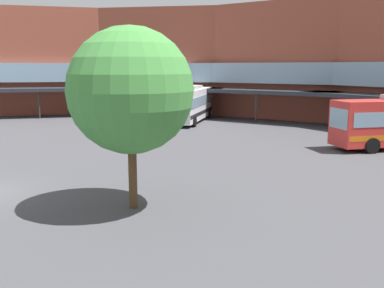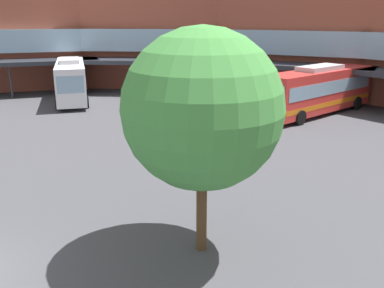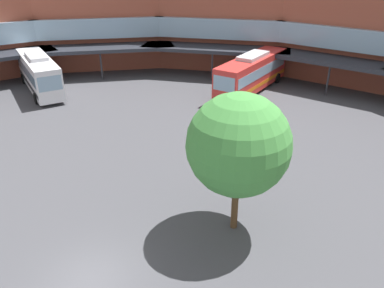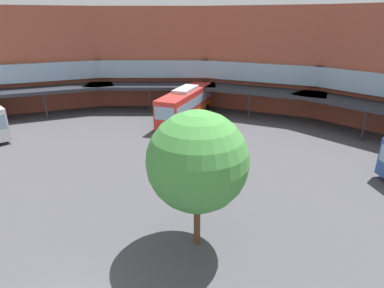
# 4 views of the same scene
# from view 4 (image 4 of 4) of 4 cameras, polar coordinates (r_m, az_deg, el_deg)

# --- Properties ---
(station_building) EXTENTS (83.30, 45.89, 13.07)m
(station_building) POSITION_cam_4_polar(r_m,az_deg,el_deg) (32.55, -1.45, 11.98)
(station_building) COLOR #9E4C38
(station_building) RESTS_ON ground
(bus_0) EXTENTS (4.42, 12.28, 3.93)m
(bus_0) POSITION_cam_4_polar(r_m,az_deg,el_deg) (39.11, -1.11, 7.17)
(bus_0) COLOR red
(bus_0) RESTS_ON ground
(plaza_tree) EXTENTS (5.21, 5.21, 7.59)m
(plaza_tree) POSITION_cam_4_polar(r_m,az_deg,el_deg) (16.14, 0.97, -3.13)
(plaza_tree) COLOR brown
(plaza_tree) RESTS_ON ground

